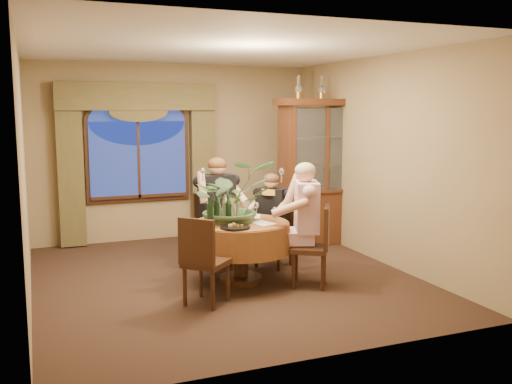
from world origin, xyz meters
name	(u,v)px	position (x,y,z in m)	size (l,w,h in m)	color
floor	(224,278)	(0.00, 0.00, 0.00)	(5.00, 5.00, 0.00)	black
wall_back	(175,152)	(0.00, 2.50, 1.40)	(4.50, 4.50, 0.00)	olive
wall_right	(381,160)	(2.25, 0.00, 1.40)	(5.00, 5.00, 0.00)	olive
ceiling	(222,48)	(0.00, 0.00, 2.80)	(5.00, 5.00, 0.00)	white
window	(139,160)	(-0.60, 2.43, 1.30)	(1.62, 0.10, 1.32)	navy
arched_transom	(137,110)	(-0.60, 2.43, 2.08)	(1.60, 0.06, 0.44)	navy
drapery_left	(71,170)	(-1.63, 2.38, 1.18)	(0.38, 0.14, 2.32)	#4C4525
drapery_right	(203,165)	(0.43, 2.38, 1.18)	(0.38, 0.14, 2.32)	#4C4525
swag_valance	(138,97)	(-0.60, 2.35, 2.28)	(2.45, 0.16, 0.42)	#4C4525
dining_table	(241,252)	(0.13, -0.25, 0.38)	(1.25, 1.25, 0.75)	maroon
china_cabinet	(320,172)	(1.99, 1.24, 1.12)	(1.39, 0.55, 2.24)	#3C1B0E
oil_lamp_left	(298,87)	(1.60, 1.24, 2.41)	(0.11, 0.11, 0.34)	#A5722D
oil_lamp_center	(322,88)	(1.99, 1.24, 2.41)	(0.11, 0.11, 0.34)	#A5722D
oil_lamp_right	(344,88)	(2.38, 1.24, 2.41)	(0.11, 0.11, 0.34)	#A5722D
chair_right	(309,246)	(0.84, -0.68, 0.48)	(0.42, 0.42, 0.96)	black
chair_back_right	(274,231)	(0.78, 0.26, 0.48)	(0.42, 0.42, 0.96)	black
chair_back	(214,230)	(0.05, 0.59, 0.48)	(0.42, 0.42, 0.96)	black
chair_front_left	(206,260)	(-0.48, -0.83, 0.48)	(0.42, 0.42, 0.96)	black
person_pink	(306,223)	(0.88, -0.52, 0.73)	(0.52, 0.48, 1.47)	#D5A7B4
person_back	(217,212)	(0.10, 0.60, 0.73)	(0.52, 0.48, 1.46)	black
person_scarf	(272,220)	(0.78, 0.31, 0.63)	(0.45, 0.41, 1.25)	black
stoneware_vase	(232,209)	(0.07, -0.11, 0.89)	(0.15, 0.15, 0.27)	#90735D
centerpiece_plant	(232,169)	(0.06, -0.15, 1.38)	(0.99, 1.10, 0.86)	#3D5D38
olive_bowl	(242,220)	(0.14, -0.27, 0.78)	(0.17, 0.17, 0.05)	#48572A
cheese_platter	(235,227)	(-0.06, -0.59, 0.76)	(0.34, 0.34, 0.02)	black
wine_bottle_0	(229,210)	(-0.04, -0.30, 0.92)	(0.07, 0.07, 0.33)	black
wine_bottle_1	(216,210)	(-0.18, -0.27, 0.92)	(0.07, 0.07, 0.33)	black
wine_bottle_2	(210,212)	(-0.28, -0.34, 0.92)	(0.07, 0.07, 0.33)	black
wine_bottle_3	(225,208)	(-0.04, -0.19, 0.92)	(0.07, 0.07, 0.33)	tan
tasting_paper_0	(262,223)	(0.33, -0.44, 0.75)	(0.21, 0.30, 0.00)	white
tasting_paper_1	(252,216)	(0.37, 0.00, 0.75)	(0.21, 0.30, 0.00)	white
wine_glass_person_pink	(275,214)	(0.52, -0.39, 0.84)	(0.07, 0.07, 0.18)	silver
wine_glass_person_back	(228,209)	(0.12, 0.16, 0.84)	(0.07, 0.07, 0.18)	silver
wine_glass_person_scarf	(256,209)	(0.44, 0.02, 0.84)	(0.07, 0.07, 0.18)	silver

